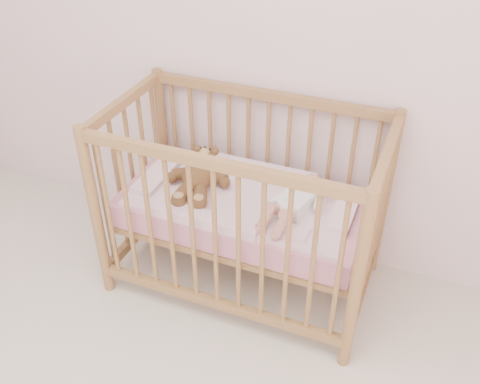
% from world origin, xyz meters
% --- Properties ---
extents(wall_back, '(4.00, 0.02, 2.70)m').
position_xyz_m(wall_back, '(0.00, 2.00, 1.35)').
color(wall_back, silver).
rests_on(wall_back, floor).
extents(crib, '(1.36, 0.76, 1.00)m').
position_xyz_m(crib, '(0.13, 1.60, 0.50)').
color(crib, '#9F6E43').
rests_on(crib, floor).
extents(mattress, '(1.22, 0.62, 0.13)m').
position_xyz_m(mattress, '(0.13, 1.60, 0.49)').
color(mattress, '#C97D96').
rests_on(mattress, crib).
extents(blanket, '(1.10, 0.58, 0.06)m').
position_xyz_m(blanket, '(0.13, 1.60, 0.56)').
color(blanket, '#F1A6BB').
rests_on(blanket, mattress).
extents(baby, '(0.36, 0.55, 0.12)m').
position_xyz_m(baby, '(0.41, 1.58, 0.64)').
color(baby, white).
rests_on(baby, blanket).
extents(teddy_bear, '(0.44, 0.55, 0.14)m').
position_xyz_m(teddy_bear, '(-0.11, 1.58, 0.65)').
color(teddy_bear, brown).
rests_on(teddy_bear, blanket).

